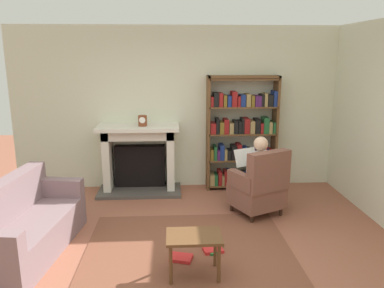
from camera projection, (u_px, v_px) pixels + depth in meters
name	position (u px, v px, depth m)	size (l,w,h in m)	color
ground	(189.00, 261.00, 4.17)	(14.00, 14.00, 0.00)	#965741
back_wall	(181.00, 108.00, 6.34)	(5.60, 0.10, 2.70)	beige
side_wall_right	(375.00, 120.00, 5.22)	(0.10, 5.20, 2.70)	beige
area_rug	(188.00, 247.00, 4.46)	(2.40, 1.80, 0.01)	brown
fireplace	(139.00, 156.00, 6.23)	(1.35, 0.64, 1.12)	#4C4742
mantel_clock	(143.00, 121.00, 5.99)	(0.14, 0.14, 0.17)	brown
bookshelf	(242.00, 135.00, 6.28)	(1.17, 0.32, 1.91)	brown
armchair_reading	(260.00, 187.00, 5.28)	(0.85, 0.84, 0.97)	#331E14
seated_reader	(255.00, 171.00, 5.34)	(0.52, 0.60, 1.14)	silver
sofa_floral	(24.00, 227.00, 4.28)	(0.94, 1.78, 0.85)	slate
side_table	(194.00, 242.00, 3.81)	(0.56, 0.39, 0.46)	brown
scattered_books	(204.00, 250.00, 4.35)	(0.66, 0.60, 0.04)	red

